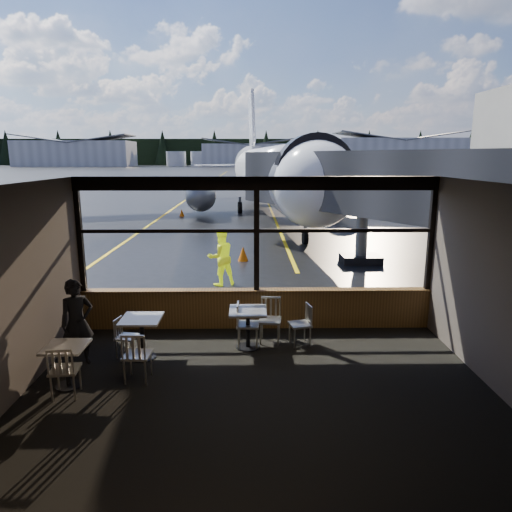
{
  "coord_description": "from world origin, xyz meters",
  "views": [
    {
      "loc": [
        -0.17,
        -10.09,
        3.92
      ],
      "look_at": [
        0.0,
        1.0,
        1.5
      ],
      "focal_mm": 32.0,
      "sensor_mm": 36.0,
      "label": 1
    }
  ],
  "objects_px": {
    "chair_near_w": "(248,325)",
    "chair_near_n": "(270,321)",
    "cafe_table_near": "(248,329)",
    "chair_near_e": "(300,325)",
    "chair_mid_w": "(127,337)",
    "cafe_table_mid": "(142,338)",
    "passenger": "(77,323)",
    "ground_crew": "(221,257)",
    "airliner": "(272,138)",
    "cone_wing": "(182,213)",
    "cone_nose": "(243,254)",
    "cafe_table_left": "(67,366)",
    "chair_mid_s": "(137,355)",
    "chair_left_s": "(65,370)",
    "jet_bridge": "(359,204)"
  },
  "relations": [
    {
      "from": "cafe_table_near",
      "to": "chair_mid_s",
      "type": "xyz_separation_m",
      "value": [
        -1.96,
        -1.39,
        0.06
      ]
    },
    {
      "from": "chair_near_w",
      "to": "passenger",
      "type": "height_order",
      "value": "passenger"
    },
    {
      "from": "airliner",
      "to": "cafe_table_left",
      "type": "xyz_separation_m",
      "value": [
        -4.75,
        -24.42,
        -4.77
      ]
    },
    {
      "from": "chair_near_n",
      "to": "chair_left_s",
      "type": "xyz_separation_m",
      "value": [
        -3.5,
        -2.22,
        -0.02
      ]
    },
    {
      "from": "chair_near_n",
      "to": "cone_nose",
      "type": "height_order",
      "value": "chair_near_n"
    },
    {
      "from": "chair_near_n",
      "to": "cafe_table_near",
      "type": "bearing_deg",
      "value": 39.49
    },
    {
      "from": "cafe_table_left",
      "to": "cone_nose",
      "type": "bearing_deg",
      "value": 73.34
    },
    {
      "from": "chair_mid_w",
      "to": "cone_wing",
      "type": "height_order",
      "value": "chair_mid_w"
    },
    {
      "from": "chair_mid_s",
      "to": "chair_left_s",
      "type": "height_order",
      "value": "chair_mid_s"
    },
    {
      "from": "chair_near_w",
      "to": "chair_left_s",
      "type": "height_order",
      "value": "chair_near_w"
    },
    {
      "from": "chair_near_w",
      "to": "chair_near_n",
      "type": "relative_size",
      "value": 0.99
    },
    {
      "from": "chair_near_e",
      "to": "airliner",
      "type": "bearing_deg",
      "value": -13.96
    },
    {
      "from": "cafe_table_mid",
      "to": "ground_crew",
      "type": "bearing_deg",
      "value": 76.89
    },
    {
      "from": "airliner",
      "to": "chair_near_e",
      "type": "xyz_separation_m",
      "value": [
        -0.53,
        -22.68,
        -4.71
      ]
    },
    {
      "from": "cafe_table_near",
      "to": "chair_left_s",
      "type": "bearing_deg",
      "value": -147.68
    },
    {
      "from": "chair_near_w",
      "to": "chair_mid_w",
      "type": "xyz_separation_m",
      "value": [
        -2.41,
        -0.44,
        -0.08
      ]
    },
    {
      "from": "cafe_table_near",
      "to": "chair_mid_s",
      "type": "distance_m",
      "value": 2.4
    },
    {
      "from": "airliner",
      "to": "chair_near_w",
      "type": "distance_m",
      "value": 23.3
    },
    {
      "from": "chair_mid_w",
      "to": "chair_left_s",
      "type": "xyz_separation_m",
      "value": [
        -0.62,
        -1.54,
        0.06
      ]
    },
    {
      "from": "cafe_table_near",
      "to": "ground_crew",
      "type": "distance_m",
      "value": 4.95
    },
    {
      "from": "cafe_table_left",
      "to": "chair_near_e",
      "type": "distance_m",
      "value": 4.57
    },
    {
      "from": "cafe_table_near",
      "to": "cone_wing",
      "type": "relative_size",
      "value": 1.75
    },
    {
      "from": "chair_left_s",
      "to": "cone_wing",
      "type": "distance_m",
      "value": 23.6
    },
    {
      "from": "cafe_table_left",
      "to": "chair_left_s",
      "type": "distance_m",
      "value": 0.35
    },
    {
      "from": "chair_mid_w",
      "to": "jet_bridge",
      "type": "bearing_deg",
      "value": 149.63
    },
    {
      "from": "chair_mid_w",
      "to": "cone_nose",
      "type": "relative_size",
      "value": 1.45
    },
    {
      "from": "cafe_table_left",
      "to": "chair_near_e",
      "type": "xyz_separation_m",
      "value": [
        4.22,
        1.75,
        0.07
      ]
    },
    {
      "from": "cafe_table_mid",
      "to": "chair_left_s",
      "type": "bearing_deg",
      "value": -123.03
    },
    {
      "from": "chair_mid_s",
      "to": "chair_near_w",
      "type": "bearing_deg",
      "value": 39.79
    },
    {
      "from": "cafe_table_near",
      "to": "chair_near_e",
      "type": "bearing_deg",
      "value": 8.1
    },
    {
      "from": "ground_crew",
      "to": "cone_wing",
      "type": "height_order",
      "value": "ground_crew"
    },
    {
      "from": "passenger",
      "to": "cone_nose",
      "type": "height_order",
      "value": "passenger"
    },
    {
      "from": "cafe_table_left",
      "to": "chair_mid_w",
      "type": "xyz_separation_m",
      "value": [
        0.71,
        1.22,
        0.02
      ]
    },
    {
      "from": "cafe_table_left",
      "to": "chair_mid_w",
      "type": "relative_size",
      "value": 0.94
    },
    {
      "from": "chair_near_n",
      "to": "cone_wing",
      "type": "height_order",
      "value": "chair_near_n"
    },
    {
      "from": "cafe_table_mid",
      "to": "passenger",
      "type": "height_order",
      "value": "passenger"
    },
    {
      "from": "jet_bridge",
      "to": "passenger",
      "type": "distance_m",
      "value": 10.29
    },
    {
      "from": "chair_near_n",
      "to": "chair_mid_w",
      "type": "distance_m",
      "value": 2.97
    },
    {
      "from": "cafe_table_left",
      "to": "chair_mid_s",
      "type": "relative_size",
      "value": 0.79
    },
    {
      "from": "airliner",
      "to": "jet_bridge",
      "type": "xyz_separation_m",
      "value": [
        2.17,
        -16.17,
        -2.83
      ]
    },
    {
      "from": "cafe_table_mid",
      "to": "ground_crew",
      "type": "xyz_separation_m",
      "value": [
        1.24,
        5.31,
        0.46
      ]
    },
    {
      "from": "cone_wing",
      "to": "cafe_table_near",
      "type": "bearing_deg",
      "value": -78.32
    },
    {
      "from": "cafe_table_near",
      "to": "cone_nose",
      "type": "relative_size",
      "value": 1.5
    },
    {
      "from": "chair_mid_s",
      "to": "cone_wing",
      "type": "relative_size",
      "value": 2.01
    },
    {
      "from": "jet_bridge",
      "to": "airliner",
      "type": "bearing_deg",
      "value": 97.65
    },
    {
      "from": "airliner",
      "to": "passenger",
      "type": "distance_m",
      "value": 24.42
    },
    {
      "from": "jet_bridge",
      "to": "cafe_table_near",
      "type": "height_order",
      "value": "jet_bridge"
    },
    {
      "from": "passenger",
      "to": "cafe_table_mid",
      "type": "bearing_deg",
      "value": -22.76
    },
    {
      "from": "cafe_table_near",
      "to": "chair_mid_w",
      "type": "distance_m",
      "value": 2.44
    },
    {
      "from": "chair_near_e",
      "to": "chair_near_w",
      "type": "bearing_deg",
      "value": 82.04
    }
  ]
}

